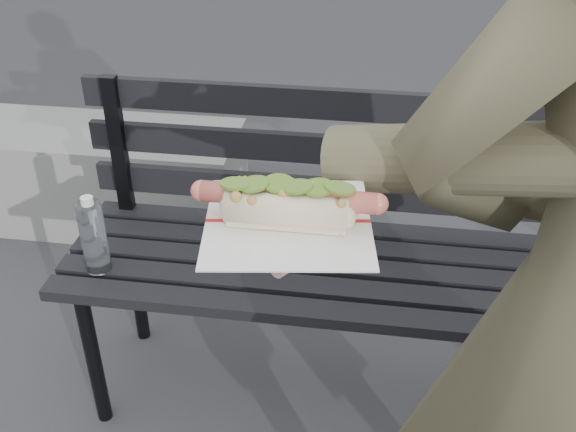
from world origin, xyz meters
TOP-DOWN VIEW (x-y plane):
  - park_bench at (-0.09, 0.88)m, footprint 1.50×0.44m
  - concrete_block at (-1.16, 1.64)m, footprint 1.20×0.40m
  - held_hotdog at (0.08, 0.13)m, footprint 0.64×0.32m

SIDE VIEW (x-z plane):
  - concrete_block at x=-1.16m, z-range 0.00..0.40m
  - park_bench at x=-0.09m, z-range 0.08..0.96m
  - held_hotdog at x=0.08m, z-range 1.03..1.23m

